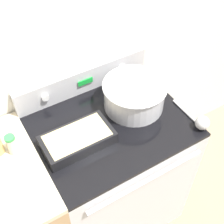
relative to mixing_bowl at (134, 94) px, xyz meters
The scene contains 7 objects.
kitchen_wall 0.42m from the mixing_bowl, 119.32° to the left, with size 8.00×0.05×2.50m.
stove_range 0.59m from the mixing_bowl, 165.00° to the right, with size 0.81×0.69×0.95m.
control_panel 0.31m from the mixing_bowl, 124.75° to the left, with size 0.81×0.07×0.15m.
mixing_bowl is the anchor object (origin of this frame).
casserole_dish 0.40m from the mixing_bowl, 168.18° to the right, with size 0.35×0.19×0.07m.
ladle 0.38m from the mixing_bowl, 55.52° to the right, with size 0.08×0.26×0.08m.
spice_jar_green_cap 0.68m from the mixing_bowl, behind, with size 0.05×0.05×0.11m.
Camera 1 is at (-0.55, -0.60, 2.19)m, focal length 50.00 mm.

